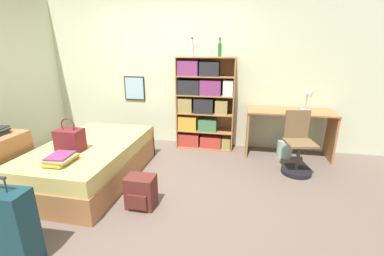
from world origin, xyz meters
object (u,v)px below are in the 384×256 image
Objects in this scene: waste_bin at (284,148)px; bottle_brown at (220,49)px; bottle_green at (192,49)px; desk at (289,124)px; backpack at (141,192)px; desk_chair at (297,153)px; desk_lamp at (310,96)px; handbag at (70,140)px; bookcase at (203,105)px; bed at (92,161)px; book_stack_on_bed at (61,159)px.

bottle_brown is at bearing 171.35° from waste_bin.
desk is at bearing -2.33° from bottle_green.
bottle_brown reaches higher than backpack.
desk_lamp is at bearing 71.68° from desk_chair.
handbag is at bearing 166.59° from backpack.
bookcase is 1.71m from desk_lamp.
bookcase is 5.74× the size of waste_bin.
bookcase is 4.31× the size of desk_lamp.
bed is 0.67m from book_stack_on_bed.
bottle_brown is 1.64m from desk.
desk_lamp reaches higher than backpack.
bookcase is at bearing 47.80° from bed.
backpack is 1.34× the size of waste_bin.
bed is 0.49m from handbag.
handbag is 2.59m from bottle_brown.
bottle_brown is 2.55m from backpack.
waste_bin is (2.65, 1.87, -0.41)m from book_stack_on_bed.
bookcase reaches higher than backpack.
bottle_green is 0.33× the size of desk_chair.
bed is at bearing -128.67° from bottle_green.
bookcase is 0.96m from bottle_brown.
handbag is at bearing -150.18° from desk.
bookcase is 1.54m from waste_bin.
desk is 4.86× the size of waste_bin.
handbag is 2.18m from bookcase.
book_stack_on_bed is 0.42× the size of desk_chair.
bottle_brown is (0.44, 0.05, -0.00)m from bottle_green.
desk reaches higher than bed.
book_stack_on_bed is at bearing -146.06° from desk_lamp.
bottle_brown reaches higher than desk_chair.
bottle_brown reaches higher than handbag.
handbag is at bearing 107.83° from book_stack_on_bed.
backpack is (-1.85, -1.24, -0.11)m from desk_chair.
bookcase reaches higher than waste_bin.
desk_chair is at bearing 14.76° from bed.
bottle_green is at bearing 179.99° from desk_lamp.
waste_bin is at bearing -4.31° from bottle_green.
book_stack_on_bed is 1.35× the size of waste_bin.
desk_lamp is 0.41× the size of desk_chair.
book_stack_on_bed is 1.27× the size of bottle_brown.
bookcase is at bearing 78.94° from backpack.
desk_chair reaches higher than book_stack_on_bed.
desk is at bearing 35.58° from book_stack_on_bed.
bookcase reaches higher than desk.
bottle_brown is 0.22× the size of desk.
bed is at bearing 93.17° from book_stack_on_bed.
desk is 0.41m from waste_bin.
bottle_green is (1.19, 1.67, 1.05)m from handbag.
desk_lamp is (1.87, -0.00, -0.69)m from bottle_green.
bottle_brown is 1.59m from desk_lamp.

